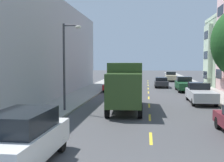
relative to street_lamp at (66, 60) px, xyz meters
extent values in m
plane|color=#424244|center=(5.94, 16.66, -3.76)|extent=(160.00, 160.00, 0.00)
cube|color=#99968E|center=(-1.16, 14.66, -3.69)|extent=(3.20, 120.00, 0.14)
cube|color=#99968E|center=(13.04, 14.66, -3.69)|extent=(3.20, 120.00, 0.14)
cube|color=yellow|center=(5.94, -6.34, -3.76)|extent=(0.14, 2.20, 0.01)
cube|color=yellow|center=(5.94, -1.34, -3.76)|extent=(0.14, 2.20, 0.01)
cube|color=yellow|center=(5.94, 3.66, -3.76)|extent=(0.14, 2.20, 0.01)
cube|color=yellow|center=(5.94, 8.66, -3.76)|extent=(0.14, 2.20, 0.01)
cube|color=yellow|center=(5.94, 13.66, -3.76)|extent=(0.14, 2.20, 0.01)
cube|color=yellow|center=(5.94, 18.66, -3.76)|extent=(0.14, 2.20, 0.01)
cube|color=yellow|center=(5.94, 23.66, -3.76)|extent=(0.14, 2.20, 0.01)
cube|color=yellow|center=(5.94, 28.66, -3.76)|extent=(0.14, 2.20, 0.01)
cube|color=yellow|center=(5.94, 33.66, -3.76)|extent=(0.14, 2.20, 0.01)
cube|color=#FECACA|center=(14.36, 14.58, 2.80)|extent=(0.55, 3.36, 9.48)
cube|color=#1E232D|center=(14.07, 14.58, -1.57)|extent=(0.04, 2.55, 1.10)
cube|color=#1E232D|center=(14.07, 14.58, 2.07)|extent=(0.04, 2.55, 1.10)
cube|color=#1E232D|center=(14.07, 14.58, 5.72)|extent=(0.04, 2.55, 1.10)
cube|color=beige|center=(14.89, 22.25, 5.96)|extent=(0.60, 7.47, 0.44)
cube|color=beige|center=(14.36, 22.25, 1.37)|extent=(0.55, 3.36, 7.41)
cube|color=#1E232D|center=(14.07, 22.25, -2.05)|extent=(0.04, 2.55, 1.10)
cube|color=#1E232D|center=(14.07, 22.25, 0.80)|extent=(0.04, 2.55, 1.10)
cube|color=#1E232D|center=(14.07, 22.25, 3.65)|extent=(0.04, 2.55, 1.10)
cube|color=#A8A8AD|center=(-7.76, 6.66, 1.19)|extent=(10.00, 36.00, 9.89)
cylinder|color=#38383D|center=(-0.16, 0.00, -0.53)|extent=(0.16, 0.16, 6.18)
cylinder|color=#38383D|center=(0.39, 0.00, 2.41)|extent=(1.10, 0.10, 0.10)
ellipsoid|color=silver|center=(0.89, 0.00, 2.31)|extent=(0.44, 0.28, 0.20)
cube|color=#2D471E|center=(4.10, 2.44, -1.66)|extent=(2.63, 6.01, 2.87)
cube|color=#2D471E|center=(4.25, -1.66, -2.00)|extent=(2.38, 1.99, 2.20)
cube|color=black|center=(4.29, -2.56, -1.52)|extent=(2.02, 0.16, 0.97)
cube|color=black|center=(3.98, 5.32, -3.33)|extent=(2.40, 0.25, 0.24)
cylinder|color=black|center=(3.20, -1.75, -3.28)|extent=(0.32, 0.97, 0.96)
cylinder|color=black|center=(5.31, -1.67, -3.28)|extent=(0.32, 0.97, 0.96)
cylinder|color=black|center=(2.97, 4.16, -3.28)|extent=(0.32, 0.97, 0.96)
cylinder|color=black|center=(5.09, 4.25, -3.28)|extent=(0.32, 0.97, 0.96)
cylinder|color=black|center=(3.01, 3.07, -3.28)|extent=(0.32, 0.97, 0.96)
cylinder|color=black|center=(5.13, 3.15, -3.28)|extent=(0.32, 0.97, 0.96)
cube|color=#B2B5BA|center=(10.41, 5.57, -3.03)|extent=(2.06, 5.32, 0.80)
cube|color=black|center=(10.42, 6.74, -2.33)|extent=(1.78, 1.61, 0.60)
cylinder|color=black|center=(11.32, 7.37, -3.43)|extent=(0.23, 0.66, 0.66)
cylinder|color=black|center=(9.54, 7.39, -3.43)|extent=(0.23, 0.66, 0.66)
cylinder|color=black|center=(11.28, 3.76, -3.43)|extent=(0.23, 0.66, 0.66)
cylinder|color=black|center=(9.50, 3.78, -3.43)|extent=(0.23, 0.66, 0.66)
cube|color=#7A9EC6|center=(10.41, 39.26, -3.12)|extent=(1.83, 4.04, 0.62)
cube|color=black|center=(10.40, 38.78, -2.53)|extent=(1.57, 1.71, 0.55)
cylinder|color=black|center=(11.20, 40.60, -3.43)|extent=(0.23, 0.66, 0.66)
cylinder|color=black|center=(9.68, 40.64, -3.43)|extent=(0.23, 0.66, 0.66)
cylinder|color=black|center=(11.14, 37.88, -3.43)|extent=(0.23, 0.66, 0.66)
cylinder|color=black|center=(9.62, 37.92, -3.43)|extent=(0.23, 0.66, 0.66)
cylinder|color=black|center=(9.55, -4.03, -3.43)|extent=(0.23, 0.66, 0.66)
cube|color=#194C28|center=(10.38, 15.59, -3.03)|extent=(2.02, 5.31, 0.80)
cube|color=black|center=(10.39, 16.75, -2.33)|extent=(1.77, 1.60, 0.60)
cylinder|color=black|center=(11.28, 17.39, -3.43)|extent=(0.22, 0.66, 0.66)
cylinder|color=black|center=(9.50, 17.39, -3.43)|extent=(0.22, 0.66, 0.66)
cylinder|color=black|center=(11.26, 13.78, -3.43)|extent=(0.22, 0.66, 0.66)
cylinder|color=black|center=(9.48, 13.79, -3.43)|extent=(0.22, 0.66, 0.66)
cube|color=tan|center=(10.22, 33.46, -3.03)|extent=(2.11, 5.34, 0.80)
cube|color=black|center=(10.24, 34.63, -2.33)|extent=(1.79, 1.63, 0.60)
cylinder|color=black|center=(11.15, 35.24, -3.43)|extent=(0.23, 0.66, 0.66)
cylinder|color=black|center=(9.37, 35.28, -3.43)|extent=(0.23, 0.66, 0.66)
cylinder|color=black|center=(11.07, 31.64, -3.43)|extent=(0.23, 0.66, 0.66)
cylinder|color=black|center=(9.29, 31.68, -3.43)|extent=(0.23, 0.66, 0.66)
cube|color=silver|center=(1.46, -10.42, -2.98)|extent=(1.99, 4.82, 0.90)
cube|color=black|center=(1.46, -10.42, -2.18)|extent=(1.74, 2.80, 0.70)
cylinder|color=black|center=(0.61, -8.78, -3.43)|extent=(0.23, 0.66, 0.66)
cylinder|color=black|center=(2.34, -8.80, -3.43)|extent=(0.23, 0.66, 0.66)
cube|color=orange|center=(1.56, 40.60, -3.03)|extent=(2.06, 5.32, 0.80)
cube|color=black|center=(1.55, 39.43, -2.33)|extent=(1.78, 1.61, 0.60)
cylinder|color=black|center=(0.65, 38.81, -3.43)|extent=(0.23, 0.66, 0.66)
cylinder|color=black|center=(2.43, 38.79, -3.43)|extent=(0.23, 0.66, 0.66)
cylinder|color=black|center=(0.69, 42.41, -3.43)|extent=(0.23, 0.66, 0.66)
cylinder|color=black|center=(2.47, 42.39, -3.43)|extent=(0.23, 0.66, 0.66)
cube|color=#AD1E1E|center=(1.59, 14.43, -3.13)|extent=(1.91, 4.54, 0.60)
cube|color=black|center=(1.59, 14.65, -2.58)|extent=(1.63, 2.20, 0.50)
cylinder|color=black|center=(0.76, 12.92, -3.43)|extent=(0.24, 0.67, 0.66)
cylinder|color=black|center=(2.34, 12.88, -3.43)|extent=(0.24, 0.67, 0.66)
cylinder|color=black|center=(0.84, 15.97, -3.43)|extent=(0.24, 0.67, 0.66)
cylinder|color=black|center=(2.42, 15.94, -3.43)|extent=(0.24, 0.67, 0.66)
cube|color=#333338|center=(7.74, 20.70, -3.13)|extent=(1.80, 4.50, 0.60)
cube|color=black|center=(7.74, 20.48, -2.58)|extent=(1.58, 2.16, 0.50)
cylinder|color=black|center=(8.53, 22.23, -3.43)|extent=(0.22, 0.66, 0.66)
cylinder|color=black|center=(6.95, 22.23, -3.43)|extent=(0.22, 0.66, 0.66)
cylinder|color=black|center=(8.53, 19.17, -3.43)|extent=(0.22, 0.66, 0.66)
cylinder|color=black|center=(6.95, 19.17, -3.43)|extent=(0.22, 0.66, 0.66)
camera|label=1|loc=(5.72, -19.58, -0.14)|focal=45.16mm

